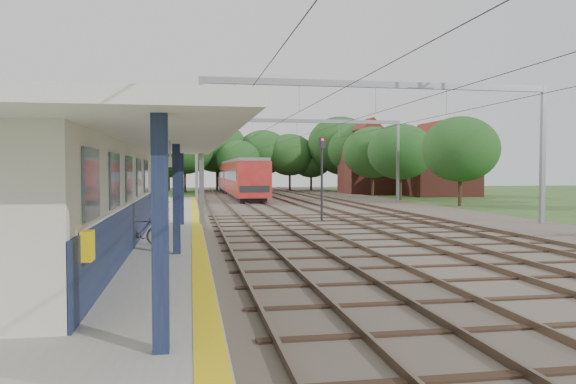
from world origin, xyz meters
TOP-DOWN VIEW (x-y plane):
  - ground at (0.00, 0.00)m, footprint 160.00×160.00m
  - ballast_bed at (4.00, 30.00)m, footprint 18.00×90.00m
  - platform at (-7.50, 14.00)m, footprint 5.00×52.00m
  - yellow_stripe at (-5.25, 14.00)m, footprint 0.45×52.00m
  - station_building at (-8.88, 7.00)m, footprint 3.41×18.00m
  - canopy at (-7.77, 6.00)m, footprint 6.40×20.00m
  - rail_tracks at (1.50, 30.00)m, footprint 11.80×88.00m
  - catenary_system at (3.39, 25.28)m, footprint 17.22×88.00m
  - tree_band at (3.84, 57.12)m, footprint 31.72×30.88m
  - house_near at (21.00, 46.00)m, footprint 7.00×6.12m
  - house_far at (16.00, 52.00)m, footprint 8.00×6.12m
  - person at (-6.75, 15.00)m, footprint 0.87×0.70m
  - bicycle at (-7.09, 7.96)m, footprint 1.67×0.71m
  - train at (-0.50, 50.64)m, footprint 2.79×34.75m
  - signal_post at (1.35, 18.21)m, footprint 0.35×0.31m

SIDE VIEW (x-z plane):
  - ground at x=0.00m, z-range 0.00..0.00m
  - ballast_bed at x=4.00m, z-range 0.00..0.10m
  - platform at x=-7.50m, z-range 0.00..0.35m
  - rail_tracks at x=1.50m, z-range 0.10..0.25m
  - yellow_stripe at x=-5.25m, z-range 0.35..0.36m
  - bicycle at x=-7.09m, z-range 0.35..1.32m
  - person at x=-6.75m, z-range 0.35..2.41m
  - station_building at x=-8.88m, z-range 0.34..3.74m
  - train at x=-0.50m, z-range 0.22..3.89m
  - signal_post at x=1.35m, z-range 0.63..5.14m
  - house_near at x=21.00m, z-range -0.96..6.93m
  - house_far at x=16.00m, z-range -1.09..7.56m
  - canopy at x=-7.77m, z-range 1.92..5.36m
  - tree_band at x=3.84m, z-range 0.51..9.33m
  - catenary_system at x=3.39m, z-range 2.01..9.01m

